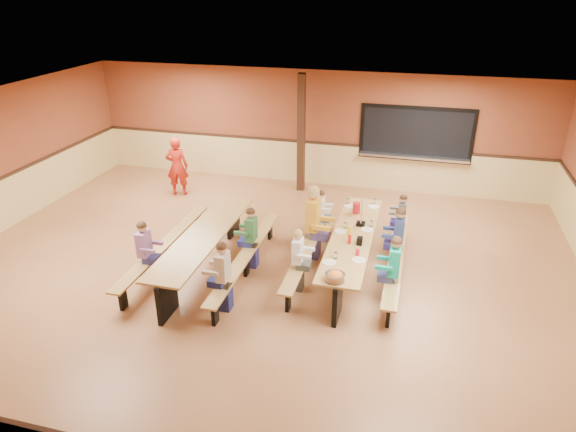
# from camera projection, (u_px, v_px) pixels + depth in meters

# --- Properties ---
(ground) EXTENTS (12.00, 12.00, 0.00)m
(ground) POSITION_uv_depth(u_px,v_px,m) (257.00, 275.00, 9.62)
(ground) COLOR brown
(ground) RESTS_ON ground
(room_envelope) EXTENTS (12.04, 10.04, 3.02)m
(room_envelope) POSITION_uv_depth(u_px,v_px,m) (256.00, 242.00, 9.33)
(room_envelope) COLOR brown
(room_envelope) RESTS_ON ground
(kitchen_pass_through) EXTENTS (2.78, 0.28, 1.38)m
(kitchen_pass_through) POSITION_uv_depth(u_px,v_px,m) (416.00, 136.00, 12.75)
(kitchen_pass_through) COLOR black
(kitchen_pass_through) RESTS_ON ground
(structural_post) EXTENTS (0.18, 0.18, 3.00)m
(structural_post) POSITION_uv_depth(u_px,v_px,m) (301.00, 134.00, 12.90)
(structural_post) COLOR black
(structural_post) RESTS_ON ground
(cafeteria_table_main) EXTENTS (1.91, 3.70, 0.74)m
(cafeteria_table_main) POSITION_uv_depth(u_px,v_px,m) (352.00, 246.00, 9.57)
(cafeteria_table_main) COLOR #A37B40
(cafeteria_table_main) RESTS_ON ground
(cafeteria_table_second) EXTENTS (1.91, 3.70, 0.74)m
(cafeteria_table_second) POSITION_uv_depth(u_px,v_px,m) (204.00, 245.00, 9.61)
(cafeteria_table_second) COLOR #A37B40
(cafeteria_table_second) RESTS_ON ground
(seated_child_white_left) EXTENTS (0.35, 0.28, 1.17)m
(seated_child_white_left) POSITION_uv_depth(u_px,v_px,m) (298.00, 261.00, 8.95)
(seated_child_white_left) COLOR white
(seated_child_white_left) RESTS_ON ground
(seated_adult_yellow) EXTENTS (0.50, 0.41, 1.49)m
(seated_adult_yellow) POSITION_uv_depth(u_px,v_px,m) (313.00, 223.00, 9.96)
(seated_adult_yellow) COLOR orange
(seated_adult_yellow) RESTS_ON ground
(seated_child_grey_left) EXTENTS (0.32, 0.26, 1.10)m
(seated_child_grey_left) POSITION_uv_depth(u_px,v_px,m) (320.00, 216.00, 10.71)
(seated_child_grey_left) COLOR silver
(seated_child_grey_left) RESTS_ON ground
(seated_child_teal_right) EXTENTS (0.39, 0.32, 1.25)m
(seated_child_teal_right) POSITION_uv_depth(u_px,v_px,m) (394.00, 271.00, 8.54)
(seated_child_teal_right) COLOR #119D84
(seated_child_teal_right) RESTS_ON ground
(seated_child_navy_right) EXTENTS (0.39, 0.32, 1.25)m
(seated_child_navy_right) POSITION_uv_depth(u_px,v_px,m) (398.00, 240.00, 9.57)
(seated_child_navy_right) COLOR navy
(seated_child_navy_right) RESTS_ON ground
(seated_child_char_right) EXTENTS (0.32, 0.27, 1.12)m
(seated_child_char_right) POSITION_uv_depth(u_px,v_px,m) (401.00, 221.00, 10.48)
(seated_child_char_right) COLOR #494F52
(seated_child_char_right) RESTS_ON ground
(seated_child_purple_sec) EXTENTS (0.37, 0.30, 1.21)m
(seated_child_purple_sec) POSITION_uv_depth(u_px,v_px,m) (145.00, 253.00, 9.14)
(seated_child_purple_sec) COLOR #93629F
(seated_child_purple_sec) RESTS_ON ground
(seated_child_green_sec) EXTENTS (0.37, 0.30, 1.21)m
(seated_child_green_sec) POSITION_uv_depth(u_px,v_px,m) (251.00, 238.00, 9.68)
(seated_child_green_sec) COLOR #326C3C
(seated_child_green_sec) RESTS_ON ground
(seated_child_tan_sec) EXTENTS (0.38, 0.31, 1.23)m
(seated_child_tan_sec) POSITION_uv_depth(u_px,v_px,m) (223.00, 277.00, 8.40)
(seated_child_tan_sec) COLOR #C1AC99
(seated_child_tan_sec) RESTS_ON ground
(standing_woman) EXTENTS (0.62, 0.49, 1.51)m
(standing_woman) POSITION_uv_depth(u_px,v_px,m) (177.00, 166.00, 12.92)
(standing_woman) COLOR #B02014
(standing_woman) RESTS_ON ground
(punch_pitcher) EXTENTS (0.16, 0.16, 0.22)m
(punch_pitcher) POSITION_uv_depth(u_px,v_px,m) (356.00, 208.00, 10.34)
(punch_pitcher) COLOR red
(punch_pitcher) RESTS_ON cafeteria_table_main
(chip_bowl) EXTENTS (0.32, 0.32, 0.15)m
(chip_bowl) POSITION_uv_depth(u_px,v_px,m) (335.00, 276.00, 8.03)
(chip_bowl) COLOR orange
(chip_bowl) RESTS_ON cafeteria_table_main
(napkin_dispenser) EXTENTS (0.10, 0.14, 0.13)m
(napkin_dispenser) POSITION_uv_depth(u_px,v_px,m) (360.00, 241.00, 9.14)
(napkin_dispenser) COLOR black
(napkin_dispenser) RESTS_ON cafeteria_table_main
(condiment_mustard) EXTENTS (0.06, 0.06, 0.17)m
(condiment_mustard) POSITION_uv_depth(u_px,v_px,m) (350.00, 231.00, 9.47)
(condiment_mustard) COLOR yellow
(condiment_mustard) RESTS_ON cafeteria_table_main
(condiment_ketchup) EXTENTS (0.06, 0.06, 0.17)m
(condiment_ketchup) POSITION_uv_depth(u_px,v_px,m) (350.00, 239.00, 9.16)
(condiment_ketchup) COLOR #B2140F
(condiment_ketchup) RESTS_ON cafeteria_table_main
(table_paddle) EXTENTS (0.16, 0.16, 0.56)m
(table_paddle) POSITION_uv_depth(u_px,v_px,m) (361.00, 219.00, 9.81)
(table_paddle) COLOR black
(table_paddle) RESTS_ON cafeteria_table_main
(place_settings) EXTENTS (0.65, 3.30, 0.11)m
(place_settings) POSITION_uv_depth(u_px,v_px,m) (353.00, 233.00, 9.46)
(place_settings) COLOR beige
(place_settings) RESTS_ON cafeteria_table_main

